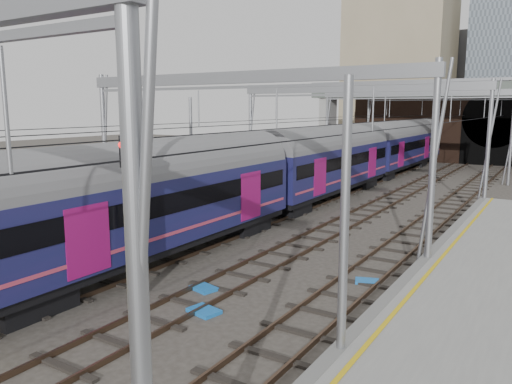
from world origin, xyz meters
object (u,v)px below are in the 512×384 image
Objects in this scene: train_main at (370,152)px; signal_near_left at (55,203)px; signal_near_centre at (130,201)px; train_second at (367,144)px.

train_main is 30.46m from signal_near_left.
signal_near_centre is at bearing -85.40° from train_main.
signal_near_left is at bearing -91.02° from train_main.
train_second is 11.88× the size of signal_near_centre.
train_main is 11.10m from train_second.
train_second is at bearing 116.24° from signal_near_centre.
signal_near_left is (3.46, -40.80, 0.64)m from train_second.
train_main is 13.95× the size of signal_near_left.
train_main is 12.68× the size of signal_near_centre.
train_main is at bearing 111.79° from signal_near_centre.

